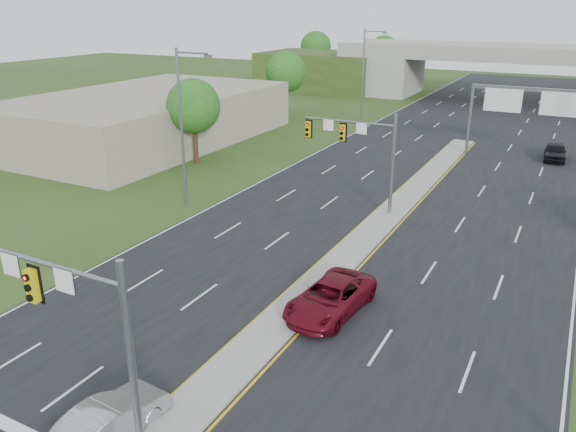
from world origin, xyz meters
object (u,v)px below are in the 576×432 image
(signal_mast_far, at_px, (361,145))
(sign_gantry, at_px, (534,104))
(signal_mast_near, at_px, (70,314))
(overpass, at_px, (508,77))
(car_far_a, at_px, (330,297))
(car_far_c, at_px, (555,152))
(car_silver, at_px, (108,422))

(signal_mast_far, relative_size, sign_gantry, 0.60)
(signal_mast_near, distance_m, overpass, 80.11)
(sign_gantry, xyz_separation_m, car_far_a, (-5.06, -33.76, -4.45))
(sign_gantry, distance_m, overpass, 35.75)
(signal_mast_near, xyz_separation_m, sign_gantry, (8.95, 44.99, 0.51))
(car_far_c, bearing_deg, sign_gantry, -151.26)
(car_silver, bearing_deg, car_far_c, -98.35)
(signal_mast_near, relative_size, car_far_a, 1.26)
(signal_mast_far, relative_size, car_far_a, 1.26)
(car_silver, bearing_deg, sign_gantry, -95.91)
(car_far_a, xyz_separation_m, car_far_c, (7.37, 35.20, 0.01))
(signal_mast_far, height_order, car_far_c, signal_mast_far)
(signal_mast_near, height_order, car_silver, signal_mast_near)
(car_silver, relative_size, car_far_a, 0.80)
(car_far_a, bearing_deg, signal_mast_far, 111.16)
(signal_mast_far, bearing_deg, car_silver, -88.24)
(overpass, bearing_deg, sign_gantry, -79.21)
(signal_mast_near, relative_size, sign_gantry, 0.60)
(signal_mast_near, relative_size, car_silver, 1.57)
(signal_mast_near, height_order, car_far_c, signal_mast_near)
(signal_mast_near, xyz_separation_m, car_far_c, (11.25, 46.44, -3.93))
(sign_gantry, distance_m, car_far_c, 5.21)
(sign_gantry, xyz_separation_m, car_silver, (-8.18, -44.79, -4.49))
(car_far_c, bearing_deg, signal_mast_far, -121.00)
(sign_gantry, relative_size, overpass, 0.14)
(sign_gantry, bearing_deg, signal_mast_near, -101.25)
(signal_mast_near, xyz_separation_m, car_far_a, (3.89, 11.24, -3.93))
(signal_mast_far, distance_m, overpass, 55.13)
(signal_mast_far, bearing_deg, overpass, 87.65)
(overpass, relative_size, car_silver, 17.99)
(car_far_a, height_order, car_far_c, car_far_c)
(signal_mast_near, distance_m, car_far_c, 47.94)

